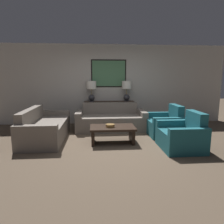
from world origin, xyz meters
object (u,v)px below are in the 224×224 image
object	(u,v)px
table_lamp_right	(127,88)
table_lamp_left	(91,89)
coffee_table	(113,131)
armchair_near_back_wall	(165,125)
armchair_near_camera	(182,136)
couch_by_side	(45,128)
decorative_bowl	(110,126)
console_table	(109,113)
couch_by_back_wall	(111,121)

from	to	relation	value
table_lamp_right	table_lamp_left	bearing A→B (deg)	180.00
table_lamp_right	coffee_table	xyz separation A→B (m)	(-0.64, -1.97, -0.92)
armchair_near_back_wall	armchair_near_camera	world-z (taller)	same
couch_by_side	decorative_bowl	size ratio (longest dim) A/B	9.85
console_table	armchair_near_back_wall	xyz separation A→B (m)	(1.44, -1.42, -0.11)
table_lamp_left	couch_by_side	bearing A→B (deg)	-128.16
table_lamp_left	couch_by_side	size ratio (longest dim) A/B	0.33
coffee_table	table_lamp_right	bearing A→B (deg)	72.13
console_table	armchair_near_camera	distance (m)	2.90
couch_by_back_wall	couch_by_side	bearing A→B (deg)	-155.87
couch_by_back_wall	armchair_near_back_wall	distance (m)	1.61
console_table	couch_by_side	world-z (taller)	couch_by_side
table_lamp_left	couch_by_back_wall	size ratio (longest dim) A/B	0.33
table_lamp_right	coffee_table	distance (m)	2.27
table_lamp_right	couch_by_back_wall	size ratio (longest dim) A/B	0.33
console_table	armchair_near_camera	world-z (taller)	armchair_near_camera
couch_by_back_wall	couch_by_side	world-z (taller)	same
couch_by_side	armchair_near_camera	size ratio (longest dim) A/B	2.17
table_lamp_left	couch_by_back_wall	xyz separation A→B (m)	(0.58, -0.71, -0.93)
table_lamp_left	coffee_table	xyz separation A→B (m)	(0.53, -1.97, -0.92)
table_lamp_right	coffee_table	bearing A→B (deg)	-107.87
couch_by_side	armchair_near_back_wall	size ratio (longest dim) A/B	2.17
couch_by_side	couch_by_back_wall	bearing A→B (deg)	24.13
table_lamp_left	armchair_near_back_wall	bearing A→B (deg)	-35.08
couch_by_back_wall	armchair_near_camera	world-z (taller)	armchair_near_camera
couch_by_back_wall	couch_by_side	xyz separation A→B (m)	(-1.76, -0.79, 0.00)
table_lamp_right	couch_by_back_wall	world-z (taller)	table_lamp_right
couch_by_back_wall	coffee_table	world-z (taller)	couch_by_back_wall
table_lamp_right	armchair_near_camera	bearing A→B (deg)	-71.17
console_table	armchair_near_back_wall	world-z (taller)	armchair_near_back_wall
table_lamp_right	armchair_near_back_wall	world-z (taller)	table_lamp_right
decorative_bowl	armchair_near_back_wall	world-z (taller)	armchair_near_back_wall
table_lamp_left	armchair_near_back_wall	distance (m)	2.65
couch_by_back_wall	armchair_near_back_wall	bearing A→B (deg)	-26.33
console_table	decorative_bowl	bearing A→B (deg)	-93.17
armchair_near_back_wall	armchair_near_camera	xyz separation A→B (m)	(0.00, -1.09, 0.00)
couch_by_back_wall	coffee_table	distance (m)	1.26
console_table	coffee_table	world-z (taller)	console_table
armchair_near_back_wall	coffee_table	bearing A→B (deg)	-159.88
armchair_near_camera	couch_by_back_wall	bearing A→B (deg)	128.58
armchair_near_back_wall	decorative_bowl	bearing A→B (deg)	-159.26
console_table	table_lamp_left	xyz separation A→B (m)	(-0.58, 0.00, 0.82)
decorative_bowl	armchair_near_camera	world-z (taller)	armchair_near_camera
table_lamp_left	coffee_table	size ratio (longest dim) A/B	0.63
couch_by_back_wall	decorative_bowl	bearing A→B (deg)	-94.89
coffee_table	console_table	bearing A→B (deg)	88.51
console_table	table_lamp_right	size ratio (longest dim) A/B	2.47
armchair_near_camera	decorative_bowl	bearing A→B (deg)	161.97
table_lamp_right	console_table	bearing A→B (deg)	180.00
console_table	couch_by_back_wall	xyz separation A→B (m)	(0.00, -0.71, -0.11)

